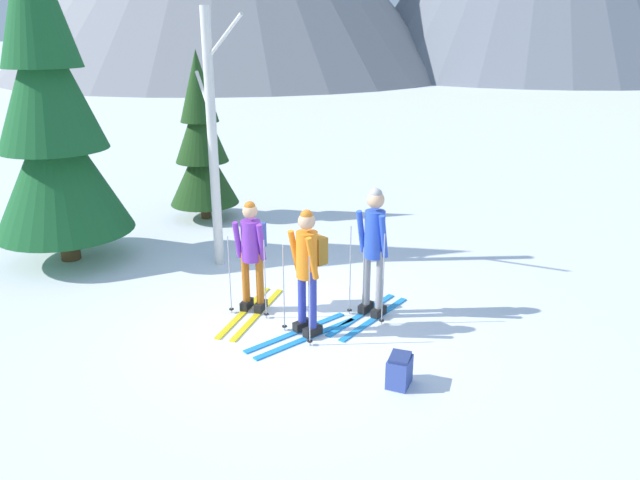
# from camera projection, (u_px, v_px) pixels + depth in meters

# --- Properties ---
(ground_plane) EXTENTS (400.00, 400.00, 0.00)m
(ground_plane) POSITION_uv_depth(u_px,v_px,m) (300.00, 322.00, 8.36)
(ground_plane) COLOR white
(skier_in_purple) EXTENTS (0.61, 1.73, 1.64)m
(skier_in_purple) POSITION_uv_depth(u_px,v_px,m) (252.00, 251.00, 8.41)
(skier_in_purple) COLOR yellow
(skier_in_purple) RESTS_ON ground
(skier_in_orange) EXTENTS (1.12, 1.59, 1.73)m
(skier_in_orange) POSITION_uv_depth(u_px,v_px,m) (308.00, 266.00, 7.72)
(skier_in_orange) COLOR #1E84D1
(skier_in_orange) RESTS_ON ground
(skier_in_blue) EXTENTS (0.82, 1.66, 1.87)m
(skier_in_blue) POSITION_uv_depth(u_px,v_px,m) (374.00, 246.00, 8.22)
(skier_in_blue) COLOR #1E84D1
(skier_in_blue) RESTS_ON ground
(pine_tree_near) EXTENTS (2.30, 2.30, 5.56)m
(pine_tree_near) POSITION_uv_depth(u_px,v_px,m) (50.00, 115.00, 9.82)
(pine_tree_near) COLOR #51381E
(pine_tree_near) RESTS_ON ground
(pine_tree_mid) EXTENTS (1.45, 1.45, 3.51)m
(pine_tree_mid) POSITION_uv_depth(u_px,v_px,m) (201.00, 144.00, 12.48)
(pine_tree_mid) COLOR #51381E
(pine_tree_mid) RESTS_ON ground
(birch_tree_tall) EXTENTS (1.23, 0.72, 4.22)m
(birch_tree_tall) POSITION_uv_depth(u_px,v_px,m) (213.00, 139.00, 9.74)
(birch_tree_tall) COLOR silver
(birch_tree_tall) RESTS_ON ground
(backpack_on_snow_front) EXTENTS (0.26, 0.34, 0.38)m
(backpack_on_snow_front) POSITION_uv_depth(u_px,v_px,m) (399.00, 370.00, 6.81)
(backpack_on_snow_front) COLOR #384C99
(backpack_on_snow_front) RESTS_ON ground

